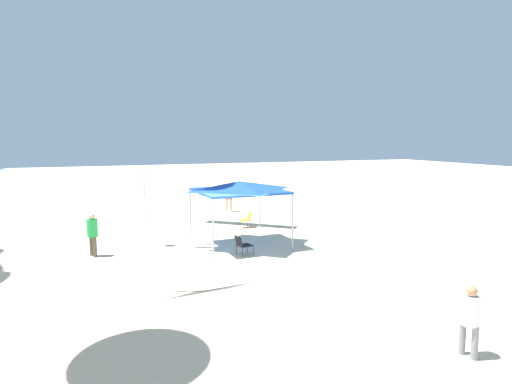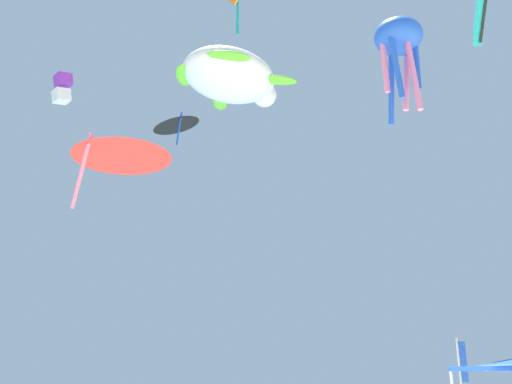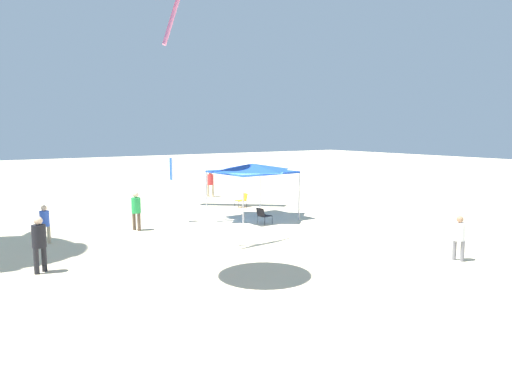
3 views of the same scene
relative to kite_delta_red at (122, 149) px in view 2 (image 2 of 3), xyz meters
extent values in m
cube|color=blue|center=(8.84, -4.46, -6.12)|extent=(0.30, 0.02, 1.10)
cylinder|color=teal|center=(4.48, 0.99, 7.10)|extent=(0.11, 0.11, 2.16)
cone|color=red|center=(0.01, 0.00, 0.01)|extent=(3.47, 3.48, 0.64)
cylinder|color=pink|center=(-1.18, -0.22, -0.98)|extent=(0.27, 0.90, 2.09)
cube|color=black|center=(13.50, -3.68, 8.17)|extent=(2.85, 2.92, 1.75)
ellipsoid|color=white|center=(9.20, 10.26, 10.03)|extent=(7.34, 6.59, 2.31)
sphere|color=white|center=(12.35, 11.45, 10.20)|extent=(1.51, 1.51, 1.51)
ellipsoid|color=#66D82D|center=(10.01, 12.90, 9.78)|extent=(1.97, 2.51, 0.34)
ellipsoid|color=#66D82D|center=(11.55, 8.81, 9.78)|extent=(2.53, 1.67, 0.34)
ellipsoid|color=#66D82D|center=(6.72, 11.13, 9.78)|extent=(1.97, 2.51, 0.34)
ellipsoid|color=#66D82D|center=(7.91, 7.98, 9.78)|extent=(2.53, 1.67, 0.34)
ellipsoid|color=blue|center=(8.93, -3.04, 5.24)|extent=(1.74, 1.74, 1.27)
cylinder|color=blue|center=(9.40, -3.35, 3.96)|extent=(0.36, 0.31, 1.87)
cylinder|color=pink|center=(9.43, -2.79, 3.70)|extent=(0.41, 0.31, 2.38)
cylinder|color=blue|center=(8.95, -2.48, 3.44)|extent=(0.22, 0.49, 2.88)
cylinder|color=pink|center=(8.45, -2.74, 3.96)|extent=(0.36, 0.31, 1.87)
cylinder|color=blue|center=(8.42, -3.30, 3.70)|extent=(0.41, 0.31, 2.38)
cylinder|color=pink|center=(8.90, -3.61, 3.44)|extent=(0.22, 0.49, 2.88)
cube|color=purple|center=(0.74, 14.02, 9.09)|extent=(1.03, 0.94, 0.83)
cube|color=white|center=(0.74, 14.02, 8.14)|extent=(1.03, 0.94, 0.83)
cone|color=black|center=(10.14, 20.28, 11.33)|extent=(4.10, 4.07, 1.64)
cylinder|color=blue|center=(9.88, 18.89, 10.17)|extent=(0.41, 0.20, 2.58)
camera|label=1|loc=(-9.75, -2.46, -4.07)|focal=29.57mm
camera|label=2|loc=(-4.90, -15.72, -6.46)|focal=40.13mm
camera|label=3|loc=(-13.30, 5.44, -4.15)|focal=34.33mm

